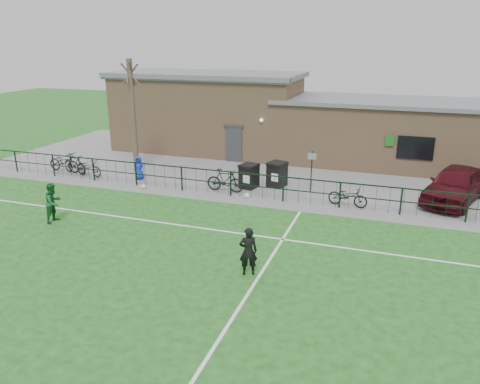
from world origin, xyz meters
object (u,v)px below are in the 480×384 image
(bicycle_b, at_px, (75,164))
(ball_ground, at_px, (144,187))
(wheelie_bin_left, at_px, (249,177))
(bicycle_d, at_px, (225,180))
(spectator_child, at_px, (139,168))
(sign_post, at_px, (311,172))
(car_maroon, at_px, (455,184))
(bicycle_a, at_px, (64,162))
(bare_tree, at_px, (133,116))
(wheelie_bin_right, at_px, (277,175))
(bicycle_e, at_px, (348,196))
(outfield_player, at_px, (54,203))
(bicycle_c, at_px, (89,167))

(bicycle_b, relative_size, ball_ground, 7.61)
(wheelie_bin_left, xyz_separation_m, bicycle_d, (-0.89, -0.95, 0.00))
(wheelie_bin_left, height_order, spectator_child, spectator_child)
(spectator_child, relative_size, ball_ground, 5.05)
(sign_post, height_order, car_maroon, sign_post)
(sign_post, height_order, bicycle_a, sign_post)
(bare_tree, distance_m, bicycle_b, 4.05)
(spectator_child, height_order, ball_ground, spectator_child)
(wheelie_bin_right, bearing_deg, ball_ground, -142.16)
(ball_ground, bearing_deg, spectator_child, 126.94)
(bicycle_e, bearing_deg, wheelie_bin_left, 86.17)
(car_maroon, relative_size, outfield_player, 2.94)
(bicycle_e, bearing_deg, car_maroon, -55.19)
(spectator_child, bearing_deg, bicycle_e, -4.74)
(car_maroon, distance_m, ball_ground, 14.43)
(bicycle_a, height_order, bicycle_c, bicycle_a)
(wheelie_bin_left, bearing_deg, bare_tree, -175.69)
(ball_ground, bearing_deg, car_maroon, 11.74)
(car_maroon, xyz_separation_m, outfield_player, (-15.30, -7.79, -0.02))
(wheelie_bin_left, distance_m, bicycle_b, 9.65)
(car_maroon, bearing_deg, wheelie_bin_left, -152.61)
(bicycle_c, xyz_separation_m, bicycle_d, (7.81, -0.14, 0.09))
(bicycle_d, bearing_deg, bicycle_e, -91.01)
(wheelie_bin_left, height_order, bicycle_d, bicycle_d)
(spectator_child, bearing_deg, bicycle_a, 179.43)
(wheelie_bin_left, xyz_separation_m, outfield_player, (-5.98, -6.71, 0.23))
(wheelie_bin_right, bearing_deg, bicycle_a, -158.82)
(sign_post, xyz_separation_m, bicycle_c, (-11.68, -1.12, -0.54))
(bicycle_b, bearing_deg, wheelie_bin_left, -69.56)
(sign_post, bearing_deg, bare_tree, 175.67)
(bicycle_e, bearing_deg, sign_post, 62.36)
(bare_tree, distance_m, bicycle_e, 12.26)
(outfield_player, bearing_deg, wheelie_bin_left, -40.63)
(bare_tree, bearing_deg, car_maroon, 0.09)
(bare_tree, xyz_separation_m, outfield_player, (0.94, -7.77, -2.20))
(car_maroon, xyz_separation_m, bicycle_c, (-18.01, -1.89, -0.34))
(bicycle_e, bearing_deg, wheelie_bin_right, 72.86)
(wheelie_bin_left, height_order, bicycle_e, wheelie_bin_left)
(bicycle_d, bearing_deg, car_maroon, -78.37)
(bare_tree, bearing_deg, wheelie_bin_left, -8.68)
(wheelie_bin_left, xyz_separation_m, wheelie_bin_right, (1.23, 0.68, 0.02))
(bare_tree, bearing_deg, sign_post, -4.33)
(bicycle_a, relative_size, outfield_player, 1.27)
(bicycle_c, xyz_separation_m, outfield_player, (2.71, -5.90, 0.32))
(car_maroon, relative_size, bicycle_a, 2.31)
(bicycle_b, bearing_deg, bicycle_d, -75.33)
(bicycle_d, bearing_deg, bicycle_b, 89.03)
(bicycle_e, bearing_deg, bare_tree, 88.44)
(bare_tree, xyz_separation_m, ball_ground, (2.12, -2.91, -2.88))
(bicycle_b, relative_size, spectator_child, 1.50)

